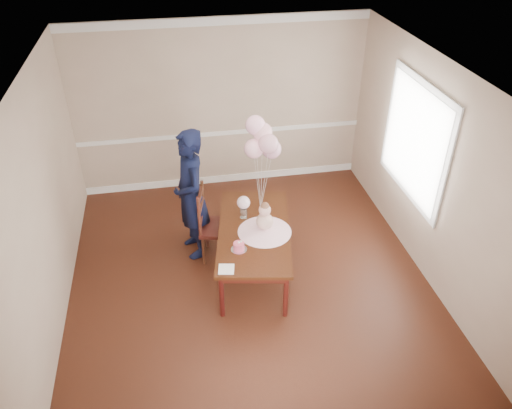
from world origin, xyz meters
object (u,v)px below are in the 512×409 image
object	(u,v)px
birthday_cake	(239,246)
dining_chair_seat	(218,228)
dining_table_top	(254,231)
woman	(191,195)

from	to	relation	value
birthday_cake	dining_chair_seat	world-z (taller)	birthday_cake
dining_table_top	woman	world-z (taller)	woman
birthday_cake	dining_chair_seat	xyz separation A→B (m)	(-0.16, 0.73, -0.24)
birthday_cake	dining_chair_seat	size ratio (longest dim) A/B	0.29
dining_table_top	dining_chair_seat	bearing A→B (deg)	148.21
dining_chair_seat	woman	size ratio (longest dim) A/B	0.26
dining_table_top	woman	xyz separation A→B (m)	(-0.73, 0.56, 0.27)
birthday_cake	woman	bearing A→B (deg)	117.78
dining_table_top	birthday_cake	bearing A→B (deg)	-113.96
dining_table_top	dining_chair_seat	size ratio (longest dim) A/B	3.82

